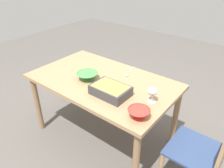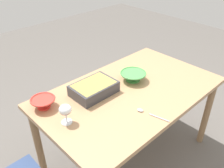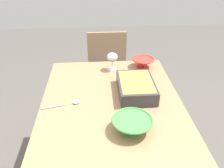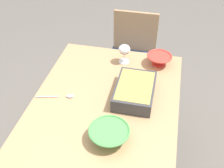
# 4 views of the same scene
# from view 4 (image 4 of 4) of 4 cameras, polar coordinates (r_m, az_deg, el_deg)

# --- Properties ---
(dining_table) EXTENTS (1.45, 0.87, 0.74)m
(dining_table) POSITION_cam_4_polar(r_m,az_deg,el_deg) (1.64, -2.59, -9.17)
(dining_table) COLOR tan
(dining_table) RESTS_ON ground_plane
(chair) EXTENTS (0.41, 0.42, 0.83)m
(chair) POSITION_cam_4_polar(r_m,az_deg,el_deg) (2.56, 4.17, 5.91)
(chair) COLOR #334772
(chair) RESTS_ON ground_plane
(wine_glass) EXTENTS (0.08, 0.08, 0.14)m
(wine_glass) POSITION_cam_4_polar(r_m,az_deg,el_deg) (1.94, 2.52, 6.86)
(wine_glass) COLOR white
(wine_glass) RESTS_ON dining_table
(casserole_dish) EXTENTS (0.33, 0.23, 0.09)m
(casserole_dish) POSITION_cam_4_polar(r_m,az_deg,el_deg) (1.69, 4.68, -1.26)
(casserole_dish) COLOR #38383D
(casserole_dish) RESTS_ON dining_table
(mixing_bowl) EXTENTS (0.22, 0.22, 0.08)m
(mixing_bowl) POSITION_cam_4_polar(r_m,az_deg,el_deg) (1.45, -0.58, -10.11)
(mixing_bowl) COLOR #4C994C
(mixing_bowl) RESTS_ON dining_table
(small_bowl) EXTENTS (0.17, 0.17, 0.08)m
(small_bowl) POSITION_cam_4_polar(r_m,az_deg,el_deg) (1.97, 9.57, 5.00)
(small_bowl) COLOR red
(small_bowl) RESTS_ON dining_table
(serving_spoon) EXTENTS (0.07, 0.23, 0.01)m
(serving_spoon) POSITION_cam_4_polar(r_m,az_deg,el_deg) (1.73, -10.06, -2.44)
(serving_spoon) COLOR silver
(serving_spoon) RESTS_ON dining_table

